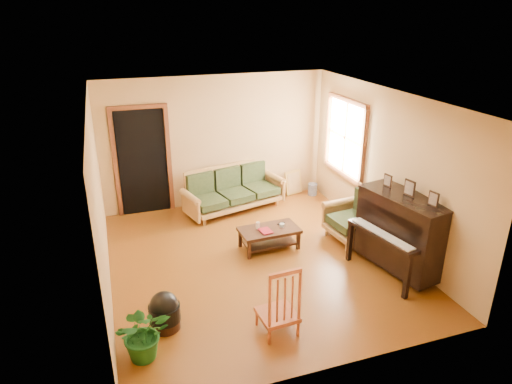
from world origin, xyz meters
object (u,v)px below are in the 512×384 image
object	(u,v)px
sofa	(234,190)
armchair	(353,216)
piano	(401,234)
footstool	(165,315)
red_chair	(278,298)
coffee_table	(269,238)
potted_plant	(144,333)
ceramic_crock	(313,189)

from	to	relation	value
sofa	armchair	xyz separation A→B (m)	(1.57, -1.87, 0.02)
piano	footstool	distance (m)	3.63
sofa	red_chair	world-z (taller)	red_chair
coffee_table	potted_plant	bearing A→B (deg)	-138.79
armchair	red_chair	world-z (taller)	red_chair
piano	ceramic_crock	bearing A→B (deg)	77.82
armchair	potted_plant	bearing A→B (deg)	-160.27
ceramic_crock	potted_plant	size ratio (longest dim) A/B	0.37
red_chair	footstool	bearing A→B (deg)	155.22
footstool	potted_plant	world-z (taller)	potted_plant
footstool	ceramic_crock	size ratio (longest dim) A/B	1.59
red_chair	potted_plant	xyz separation A→B (m)	(-1.61, 0.05, -0.15)
coffee_table	piano	size ratio (longest dim) A/B	0.71
potted_plant	armchair	bearing A→B (deg)	25.77
sofa	ceramic_crock	distance (m)	1.85
red_chair	potted_plant	size ratio (longest dim) A/B	1.43
coffee_table	armchair	distance (m)	1.50
armchair	ceramic_crock	xyz separation A→B (m)	(0.24, 2.08, -0.32)
sofa	red_chair	xyz separation A→B (m)	(-0.53, -3.71, 0.06)
footstool	potted_plant	distance (m)	0.56
sofa	armchair	distance (m)	2.44
footstool	potted_plant	size ratio (longest dim) A/B	0.59
armchair	piano	size ratio (longest dim) A/B	0.64
red_chair	armchair	bearing A→B (deg)	37.41
armchair	potted_plant	distance (m)	4.13
sofa	piano	world-z (taller)	piano
armchair	potted_plant	world-z (taller)	armchair
coffee_table	armchair	bearing A→B (deg)	-6.84
ceramic_crock	potted_plant	xyz separation A→B (m)	(-3.95, -3.87, 0.21)
armchair	red_chair	distance (m)	2.80
sofa	armchair	size ratio (longest dim) A/B	2.25
coffee_table	ceramic_crock	bearing A→B (deg)	48.17
footstool	coffee_table	bearing A→B (deg)	37.82
red_chair	ceramic_crock	world-z (taller)	red_chair
red_chair	potted_plant	world-z (taller)	red_chair
armchair	potted_plant	size ratio (longest dim) A/B	1.31
coffee_table	potted_plant	world-z (taller)	potted_plant
sofa	ceramic_crock	size ratio (longest dim) A/B	7.96
coffee_table	potted_plant	xyz separation A→B (m)	(-2.25, -1.97, 0.16)
sofa	armchair	bearing A→B (deg)	-64.34
red_chair	ceramic_crock	size ratio (longest dim) A/B	3.86
sofa	footstool	xyz separation A→B (m)	(-1.85, -3.21, -0.24)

